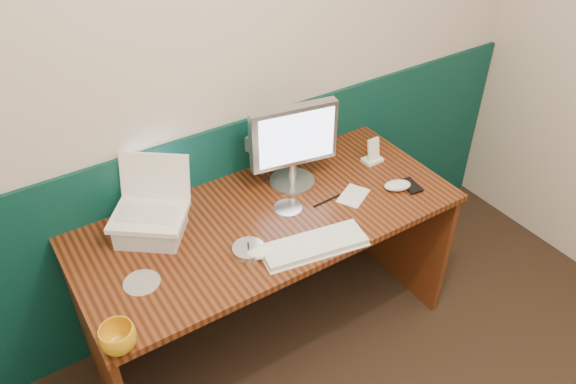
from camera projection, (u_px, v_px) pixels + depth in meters
back_wall at (209, 74)px, 2.25m from camera, size 3.50×0.04×2.50m
wainscot at (223, 219)px, 2.69m from camera, size 3.48×0.02×1.00m
desk at (270, 279)px, 2.55m from camera, size 1.60×0.70×0.75m
laptop_riser at (151, 227)px, 2.20m from camera, size 0.32×0.31×0.08m
laptop at (145, 195)px, 2.10m from camera, size 0.35×0.34×0.23m
monitor at (292, 147)px, 2.39m from camera, size 0.39×0.18×0.38m
keyboard at (314, 246)px, 2.16m from camera, size 0.43×0.21×0.02m
mouse_right at (397, 185)px, 2.45m from camera, size 0.14×0.11×0.04m
mouse_left at (261, 253)px, 2.12m from camera, size 0.13×0.10×0.04m
mug at (118, 339)px, 1.76m from camera, size 0.16×0.16×0.09m
camcorder at (260, 157)px, 2.48m from camera, size 0.14×0.16×0.21m
cd_spindle at (249, 250)px, 2.14m from camera, size 0.13×0.13×0.03m
cd_loose_a at (142, 282)px, 2.02m from camera, size 0.13×0.13×0.00m
cd_loose_b at (288, 207)px, 2.36m from camera, size 0.12×0.12×0.00m
pen at (327, 201)px, 2.39m from camera, size 0.14×0.01×0.01m
papers at (353, 196)px, 2.42m from camera, size 0.18×0.16×0.00m
dock at (372, 160)px, 2.63m from camera, size 0.09×0.07×0.02m
music_player at (373, 149)px, 2.60m from camera, size 0.06×0.03×0.11m
pda at (411, 186)px, 2.47m from camera, size 0.08×0.12×0.01m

